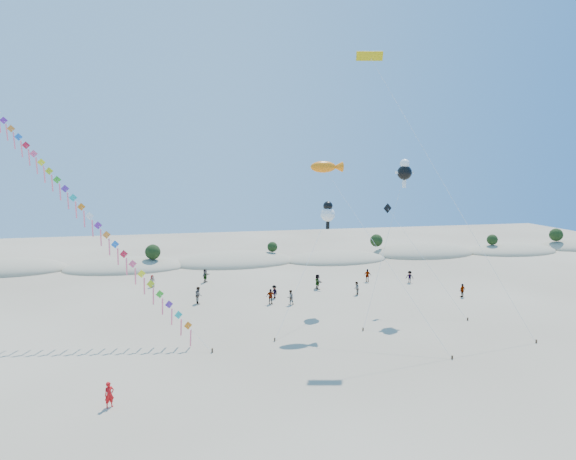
{
  "coord_description": "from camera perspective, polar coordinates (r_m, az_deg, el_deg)",
  "views": [
    {
      "loc": [
        -7.35,
        -27.82,
        15.0
      ],
      "look_at": [
        1.71,
        14.0,
        9.2
      ],
      "focal_mm": 30.0,
      "sensor_mm": 36.0,
      "label": 1
    }
  ],
  "objects": [
    {
      "name": "cartoon_kite_low",
      "position": [
        50.52,
        4.73,
        2.04
      ],
      "size": [
        8.23,
        9.98,
        11.25
      ],
      "color": "#3F2D1E",
      "rests_on": "ground"
    },
    {
      "name": "parafoil_kite",
      "position": [
        46.32,
        10.0,
        19.08
      ],
      "size": [
        13.51,
        9.06,
        25.14
      ],
      "color": "#3F2D1E",
      "rests_on": "ground"
    },
    {
      "name": "cartoon_kite_high",
      "position": [
        51.18,
        13.64,
        6.79
      ],
      "size": [
        7.69,
        7.12,
        15.61
      ],
      "color": "#3F2D1E",
      "rests_on": "ground"
    },
    {
      "name": "ground",
      "position": [
        32.45,
        2.43,
        -19.82
      ],
      "size": [
        160.0,
        160.0,
        0.0
      ],
      "primitive_type": "plane",
      "color": "gray",
      "rests_on": "ground"
    },
    {
      "name": "dark_kite",
      "position": [
        51.4,
        13.8,
        -0.44
      ],
      "size": [
        6.11,
        7.26,
        10.99
      ],
      "color": "#3F2D1E",
      "rests_on": "ground"
    },
    {
      "name": "beachgoers",
      "position": [
        57.44,
        0.51,
        -6.55
      ],
      "size": [
        35.86,
        14.44,
        1.85
      ],
      "color": "slate",
      "rests_on": "ground"
    },
    {
      "name": "kite_train",
      "position": [
        45.98,
        -22.78,
        1.85
      ],
      "size": [
        19.71,
        14.05,
        20.65
      ],
      "color": "#3F2D1E",
      "rests_on": "ground"
    },
    {
      "name": "dune_ridge",
      "position": [
        74.94,
        -5.55,
        -3.77
      ],
      "size": [
        145.3,
        11.49,
        5.57
      ],
      "color": "tan",
      "rests_on": "ground"
    },
    {
      "name": "fish_kite",
      "position": [
        46.46,
        4.64,
        7.43
      ],
      "size": [
        8.28,
        12.92,
        15.38
      ],
      "color": "#3F2D1E",
      "rests_on": "ground"
    },
    {
      "name": "flyer_foreground",
      "position": [
        33.51,
        -20.42,
        -17.83
      ],
      "size": [
        0.71,
        0.63,
        1.64
      ],
      "primitive_type": "imported",
      "rotation": [
        0.0,
        0.0,
        0.49
      ],
      "color": "red",
      "rests_on": "ground"
    }
  ]
}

